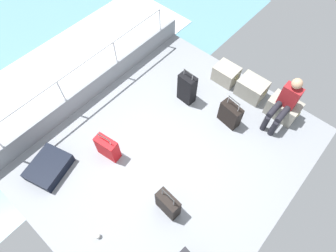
{
  "coord_description": "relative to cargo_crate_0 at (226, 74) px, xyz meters",
  "views": [
    {
      "loc": [
        1.6,
        -1.94,
        4.92
      ],
      "look_at": [
        -0.34,
        0.28,
        0.25
      ],
      "focal_mm": 30.49,
      "sensor_mm": 36.0,
      "label": 1
    }
  ],
  "objects": [
    {
      "name": "ground_plane",
      "position": [
        0.3,
        -2.19,
        -0.22
      ],
      "size": [
        4.4,
        5.2,
        0.06
      ],
      "primitive_type": "cube",
      "color": "gray"
    },
    {
      "name": "gunwale_port",
      "position": [
        -1.87,
        -2.19,
        0.03
      ],
      "size": [
        0.06,
        5.2,
        0.45
      ],
      "primitive_type": "cube",
      "color": "gray",
      "rests_on": "ground_plane"
    },
    {
      "name": "railing_port",
      "position": [
        -1.87,
        -2.19,
        0.59
      ],
      "size": [
        0.04,
        4.2,
        1.02
      ],
      "color": "silver",
      "rests_on": "ground_plane"
    },
    {
      "name": "sea_wake",
      "position": [
        -3.3,
        -2.19,
        -0.53
      ],
      "size": [
        12.0,
        12.0,
        0.01
      ],
      "color": "#598C9E",
      "rests_on": "ground_plane"
    },
    {
      "name": "cargo_crate_0",
      "position": [
        0.0,
        0.0,
        0.0
      ],
      "size": [
        0.54,
        0.41,
        0.38
      ],
      "color": "#9E9989",
      "rests_on": "ground_plane"
    },
    {
      "name": "cargo_crate_1",
      "position": [
        0.66,
        0.01,
        0.02
      ],
      "size": [
        0.61,
        0.45,
        0.41
      ],
      "color": "gray",
      "rests_on": "ground_plane"
    },
    {
      "name": "cargo_crate_2",
      "position": [
        1.42,
        -0.02,
        0.02
      ],
      "size": [
        0.65,
        0.41,
        0.41
      ],
      "color": "gray",
      "rests_on": "ground_plane"
    },
    {
      "name": "passenger_seated",
      "position": [
        1.42,
        -0.21,
        0.4
      ],
      "size": [
        0.34,
        0.66,
        1.11
      ],
      "color": "maroon",
      "rests_on": "ground_plane"
    },
    {
      "name": "suitcase_0",
      "position": [
        -0.57,
        -3.0,
        0.06
      ],
      "size": [
        0.45,
        0.25,
        0.64
      ],
      "color": "red",
      "rests_on": "ground_plane"
    },
    {
      "name": "suitcase_1",
      "position": [
        0.97,
        -3.06,
        0.07
      ],
      "size": [
        0.43,
        0.22,
        0.72
      ],
      "color": "black",
      "rests_on": "ground_plane"
    },
    {
      "name": "suitcase_3",
      "position": [
        0.71,
        -0.89,
        0.07
      ],
      "size": [
        0.47,
        0.27,
        0.72
      ],
      "color": "black",
      "rests_on": "ground_plane"
    },
    {
      "name": "suitcase_4",
      "position": [
        -0.31,
        -1.01,
        0.16
      ],
      "size": [
        0.37,
        0.24,
        0.85
      ],
      "color": "black",
      "rests_on": "ground_plane"
    },
    {
      "name": "suitcase_5",
      "position": [
        -1.15,
        -3.95,
        -0.09
      ],
      "size": [
        0.77,
        0.87,
        0.21
      ],
      "color": "black",
      "rests_on": "ground_plane"
    },
    {
      "name": "paper_cup",
      "position": [
        0.4,
        -4.16,
        -0.14
      ],
      "size": [
        0.08,
        0.08,
        0.1
      ],
      "primitive_type": "cylinder",
      "color": "white",
      "rests_on": "ground_plane"
    }
  ]
}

